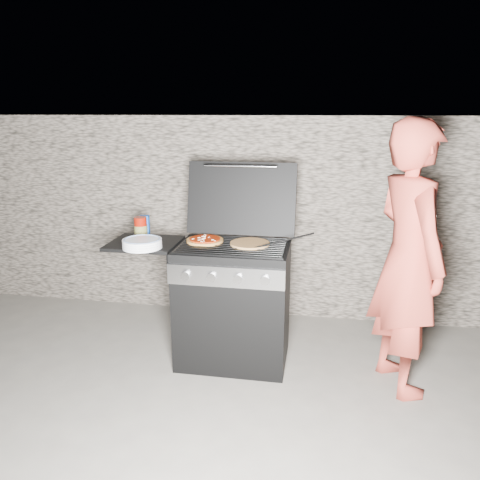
% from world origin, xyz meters
% --- Properties ---
extents(ground, '(50.00, 50.00, 0.00)m').
position_xyz_m(ground, '(0.00, 0.00, 0.00)').
color(ground, '#5F5951').
extents(stone_wall, '(8.00, 0.35, 1.80)m').
position_xyz_m(stone_wall, '(0.00, 1.05, 0.90)').
color(stone_wall, gray).
rests_on(stone_wall, ground).
extents(gas_grill, '(1.34, 0.79, 0.91)m').
position_xyz_m(gas_grill, '(-0.25, 0.00, 0.46)').
color(gas_grill, black).
rests_on(gas_grill, ground).
extents(pizza_topped, '(0.28, 0.28, 0.03)m').
position_xyz_m(pizza_topped, '(-0.22, 0.05, 0.93)').
color(pizza_topped, gold).
rests_on(pizza_topped, gas_grill).
extents(pizza_plain, '(0.34, 0.34, 0.02)m').
position_xyz_m(pizza_plain, '(0.12, 0.03, 0.92)').
color(pizza_plain, '#E29D5A').
rests_on(pizza_plain, gas_grill).
extents(sauce_jar, '(0.10, 0.10, 0.15)m').
position_xyz_m(sauce_jar, '(-0.75, 0.15, 0.98)').
color(sauce_jar, maroon).
rests_on(sauce_jar, gas_grill).
extents(blue_carton, '(0.07, 0.05, 0.15)m').
position_xyz_m(blue_carton, '(-0.75, 0.22, 0.98)').
color(blue_carton, '#1145A4').
rests_on(blue_carton, gas_grill).
extents(plate_stack, '(0.31, 0.31, 0.06)m').
position_xyz_m(plate_stack, '(-0.62, -0.16, 0.93)').
color(plate_stack, white).
rests_on(plate_stack, gas_grill).
extents(person, '(0.64, 0.77, 1.81)m').
position_xyz_m(person, '(1.18, -0.12, 0.90)').
color(person, '#AF3B2D').
rests_on(person, ground).
extents(tongs, '(0.44, 0.21, 0.10)m').
position_xyz_m(tongs, '(0.35, 0.00, 0.96)').
color(tongs, black).
rests_on(tongs, gas_grill).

